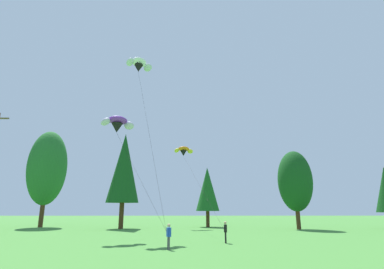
% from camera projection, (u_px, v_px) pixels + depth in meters
% --- Properties ---
extents(treeline_tree_b, '(5.78, 5.78, 14.73)m').
position_uv_depth(treeline_tree_b, '(47.00, 168.00, 46.10)').
color(treeline_tree_b, '#472D19').
rests_on(treeline_tree_b, ground_plane).
extents(treeline_tree_c, '(4.57, 4.57, 13.50)m').
position_uv_depth(treeline_tree_c, '(124.00, 168.00, 42.55)').
color(treeline_tree_c, '#472D19').
rests_on(treeline_tree_c, ground_plane).
extents(treeline_tree_d, '(3.59, 3.59, 9.04)m').
position_uv_depth(treeline_tree_d, '(207.00, 189.00, 45.80)').
color(treeline_tree_d, '#472D19').
rests_on(treeline_tree_d, ground_plane).
extents(treeline_tree_e, '(4.68, 4.68, 10.67)m').
position_uv_depth(treeline_tree_e, '(295.00, 181.00, 41.16)').
color(treeline_tree_e, '#472D19').
rests_on(treeline_tree_e, ground_plane).
extents(kite_flyer_near, '(0.38, 0.60, 1.69)m').
position_uv_depth(kite_flyer_near, '(169.00, 234.00, 20.12)').
color(kite_flyer_near, '#4C4C51').
rests_on(kite_flyer_near, ground_plane).
extents(kite_flyer_mid, '(0.27, 0.58, 1.69)m').
position_uv_depth(kite_flyer_mid, '(225.00, 230.00, 23.85)').
color(kite_flyer_mid, black).
rests_on(kite_flyer_mid, ground_plane).
extents(parafoil_kite_high_purple, '(7.56, 9.35, 10.79)m').
position_uv_depth(parafoil_kite_high_purple, '(117.00, 124.00, 30.10)').
color(parafoil_kite_high_purple, purple).
extents(parafoil_kite_mid_orange, '(5.19, 20.91, 11.01)m').
position_uv_depth(parafoil_kite_mid_orange, '(184.00, 151.00, 45.73)').
color(parafoil_kite_mid_orange, orange).
extents(parafoil_kite_far_white, '(5.89, 11.59, 18.69)m').
position_uv_depth(parafoil_kite_far_white, '(139.00, 65.00, 34.35)').
color(parafoil_kite_far_white, white).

